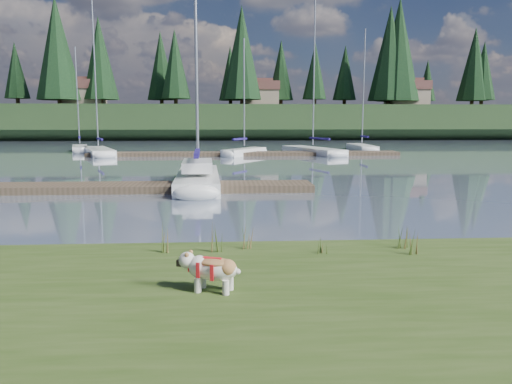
{
  "coord_description": "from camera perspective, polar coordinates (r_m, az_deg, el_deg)",
  "views": [
    {
      "loc": [
        0.35,
        -12.03,
        2.95
      ],
      "look_at": [
        1.06,
        -0.5,
        1.29
      ],
      "focal_mm": 35.0,
      "sensor_mm": 36.0,
      "label": 1
    }
  ],
  "objects": [
    {
      "name": "house_2",
      "position": [
        86.39,
        16.85,
        10.76
      ],
      "size": [
        6.3,
        5.3,
        4.65
      ],
      "color": "gray",
      "rests_on": "ridge"
    },
    {
      "name": "conifer_7",
      "position": [
        93.35,
        23.65,
        13.22
      ],
      "size": [
        5.28,
        5.28,
        13.2
      ],
      "color": "#382619",
      "rests_on": "ridge"
    },
    {
      "name": "sailboat_bg_0",
      "position": [
        50.39,
        -19.48,
        4.76
      ],
      "size": [
        3.08,
        6.7,
        9.73
      ],
      "rotation": [
        0.0,
        0.0,
        1.85
      ],
      "color": "white",
      "rests_on": "ground"
    },
    {
      "name": "weed_5",
      "position": [
        10.68,
        16.53,
        -4.97
      ],
      "size": [
        0.17,
        0.14,
        0.55
      ],
      "color": "#475B23",
      "rests_on": "bank"
    },
    {
      "name": "conifer_5",
      "position": [
        83.7,
        6.76,
        13.56
      ],
      "size": [
        3.96,
        3.96,
        10.35
      ],
      "color": "#382619",
      "rests_on": "ridge"
    },
    {
      "name": "weed_4",
      "position": [
        9.96,
        7.48,
        -6.09
      ],
      "size": [
        0.17,
        0.14,
        0.37
      ],
      "color": "#475B23",
      "rests_on": "bank"
    },
    {
      "name": "bank",
      "position": [
        6.64,
        -6.48,
        -16.56
      ],
      "size": [
        60.0,
        9.0,
        0.35
      ],
      "primitive_type": "cube",
      "color": "#394F1D",
      "rests_on": "ground"
    },
    {
      "name": "weed_1",
      "position": [
        10.24,
        -0.91,
        -5.15
      ],
      "size": [
        0.17,
        0.14,
        0.56
      ],
      "color": "#475B23",
      "rests_on": "bank"
    },
    {
      "name": "weed_3",
      "position": [
        10.03,
        -10.45,
        -5.4
      ],
      "size": [
        0.17,
        0.14,
        0.63
      ],
      "color": "#475B23",
      "rests_on": "bank"
    },
    {
      "name": "house_0",
      "position": [
        85.13,
        -19.09,
        10.71
      ],
      "size": [
        6.3,
        5.3,
        4.65
      ],
      "color": "gray",
      "rests_on": "ridge"
    },
    {
      "name": "ground",
      "position": [
        42.13,
        -4.01,
        4.18
      ],
      "size": [
        200.0,
        200.0,
        0.0
      ],
      "primitive_type": "plane",
      "color": "slate",
      "rests_on": "ground"
    },
    {
      "name": "weed_0",
      "position": [
        9.97,
        -4.5,
        -5.31
      ],
      "size": [
        0.17,
        0.14,
        0.66
      ],
      "color": "#475B23",
      "rests_on": "bank"
    },
    {
      "name": "sailboat_bg_1",
      "position": [
        45.76,
        -17.67,
        4.54
      ],
      "size": [
        4.89,
        9.18,
        13.48
      ],
      "rotation": [
        0.0,
        0.0,
        1.93
      ],
      "color": "white",
      "rests_on": "ground"
    },
    {
      "name": "bulldog",
      "position": [
        7.74,
        -5.06,
        -8.62
      ],
      "size": [
        1.0,
        0.59,
        0.59
      ],
      "rotation": [
        0.0,
        0.0,
        2.84
      ],
      "color": "silver",
      "rests_on": "bank"
    },
    {
      "name": "mud_lip",
      "position": [
        10.82,
        -5.29,
        -7.27
      ],
      "size": [
        60.0,
        0.5,
        0.14
      ],
      "primitive_type": "cube",
      "color": "#33281C",
      "rests_on": "ground"
    },
    {
      "name": "sailboat_main",
      "position": [
        23.51,
        -6.63,
        1.97
      ],
      "size": [
        2.13,
        9.21,
        13.13
      ],
      "rotation": [
        0.0,
        0.0,
        1.61
      ],
      "color": "white",
      "rests_on": "ground"
    },
    {
      "name": "conifer_6",
      "position": [
        85.39,
        15.98,
        15.34
      ],
      "size": [
        7.04,
        7.04,
        17.0
      ],
      "color": "#382619",
      "rests_on": "ridge"
    },
    {
      "name": "dock_far",
      "position": [
        42.15,
        -1.28,
        4.4
      ],
      "size": [
        26.0,
        2.2,
        0.3
      ],
      "primitive_type": "cube",
      "color": "#4C3D2C",
      "rests_on": "ground"
    },
    {
      "name": "conifer_4",
      "position": [
        78.73,
        -1.63,
        15.61
      ],
      "size": [
        6.16,
        6.16,
        15.1
      ],
      "color": "#382619",
      "rests_on": "ridge"
    },
    {
      "name": "dock_near",
      "position": [
        21.65,
        -15.09,
        0.49
      ],
      "size": [
        16.0,
        2.0,
        0.3
      ],
      "primitive_type": "cube",
      "color": "#4C3D2C",
      "rests_on": "ground"
    },
    {
      "name": "house_1",
      "position": [
        83.33,
        0.37,
        11.21
      ],
      "size": [
        6.3,
        5.3,
        4.65
      ],
      "color": "gray",
      "rests_on": "ridge"
    },
    {
      "name": "sailboat_bg_2",
      "position": [
        42.97,
        -0.98,
        4.72
      ],
      "size": [
        4.42,
        6.1,
        9.78
      ],
      "rotation": [
        0.0,
        0.0,
        1.02
      ],
      "color": "white",
      "rests_on": "ground"
    },
    {
      "name": "ridge",
      "position": [
        85.03,
        -3.8,
        7.89
      ],
      "size": [
        200.0,
        20.0,
        5.0
      ],
      "primitive_type": "cube",
      "color": "black",
      "rests_on": "ground"
    },
    {
      "name": "conifer_3",
      "position": [
        85.12,
        -10.82,
        14.0
      ],
      "size": [
        4.84,
        4.84,
        12.25
      ],
      "color": "#382619",
      "rests_on": "ridge"
    },
    {
      "name": "sailboat_bg_3",
      "position": [
        45.04,
        5.99,
        4.82
      ],
      "size": [
        4.87,
        9.83,
        14.09
      ],
      "rotation": [
        0.0,
        0.0,
        1.89
      ],
      "color": "white",
      "rests_on": "ground"
    },
    {
      "name": "weed_2",
      "position": [
        10.23,
        17.53,
        -5.48
      ],
      "size": [
        0.17,
        0.14,
        0.6
      ],
      "color": "#475B23",
      "rests_on": "bank"
    },
    {
      "name": "sailboat_bg_4",
      "position": [
        50.69,
        11.82,
        5.07
      ],
      "size": [
        1.83,
        7.96,
        11.67
      ],
      "rotation": [
        0.0,
        0.0,
        1.54
      ],
      "color": "white",
      "rests_on": "ground"
    },
    {
      "name": "conifer_2",
      "position": [
        84.61,
        -21.69,
        14.84
      ],
      "size": [
        6.6,
        6.6,
        16.05
      ],
      "color": "#382619",
      "rests_on": "ridge"
    }
  ]
}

